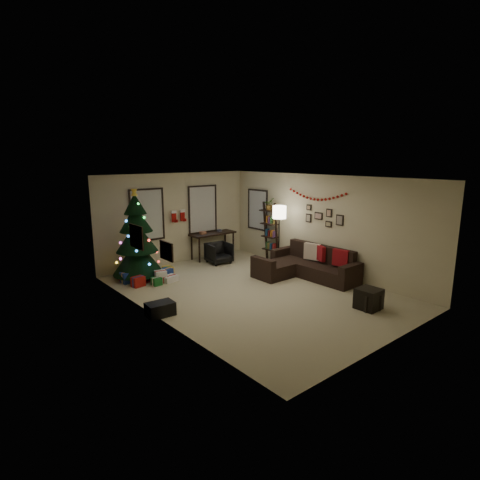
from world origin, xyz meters
The scene contains 29 objects.
floor centered at (0.00, 0.00, 0.00)m, with size 7.00×7.00×0.00m, color #BCB28E.
ceiling centered at (0.00, 0.00, 2.70)m, with size 7.00×7.00×0.00m, color white.
wall_back centered at (0.00, 3.50, 1.35)m, with size 5.00×5.00×0.00m, color beige.
wall_front centered at (0.00, -3.50, 1.35)m, with size 5.00×5.00×0.00m, color beige.
wall_left centered at (-2.50, 0.00, 1.35)m, with size 7.00×7.00×0.00m, color beige.
wall_right centered at (2.50, 0.00, 1.35)m, with size 7.00×7.00×0.00m, color beige.
window_back_left centered at (-0.95, 3.47, 1.55)m, with size 1.05×0.06×1.50m.
window_back_right centered at (0.95, 3.47, 1.55)m, with size 1.05×0.06×1.50m.
window_right_wall centered at (2.47, 2.55, 1.50)m, with size 0.06×0.90×1.30m.
christmas_tree centered at (-1.62, 2.76, 1.01)m, with size 1.32×1.32×2.45m.
presents centered at (-1.38, 2.30, 0.11)m, with size 1.50×1.08×0.30m.
sofa centered at (1.86, -0.01, 0.27)m, with size 1.73×2.52×0.83m.
pillow_red_a centered at (2.21, -0.88, 0.64)m, with size 0.11×0.42×0.42m, color maroon.
pillow_red_b centered at (2.21, -0.22, 0.64)m, with size 0.11×0.40×0.40m, color maroon.
pillow_cream centered at (2.21, 0.05, 0.63)m, with size 0.13×0.45×0.45m, color beige.
ottoman_near centered at (1.17, -2.38, 0.22)m, with size 0.46×0.46×0.44m, color black.
ottoman_far centered at (1.15, -2.39, 0.17)m, with size 0.36×0.36×0.34m, color black.
desk centered at (1.15, 3.22, 0.72)m, with size 1.50×0.54×0.81m.
desk_chair centered at (0.91, 2.57, 0.32)m, with size 0.61×0.57×0.63m, color black.
bookshelf centered at (2.30, 1.79, 0.88)m, with size 0.30×0.54×1.83m.
potted_plant centered at (2.30, 1.88, 1.80)m, with size 0.43×0.37×0.48m, color #4C4C4C.
floor_lamp centered at (1.95, 1.08, 1.51)m, with size 0.38×0.38×1.81m.
art_map centered at (-2.48, 0.89, 1.52)m, with size 0.04×0.60×0.50m.
art_abstract centered at (-2.48, -0.37, 1.45)m, with size 0.04×0.45×0.35m.
gallery centered at (2.48, -0.07, 1.57)m, with size 0.03×1.25×0.54m.
garland centered at (2.45, 0.18, 2.14)m, with size 0.08×1.90×0.30m, color #A5140C, non-canonical shape.
stocking_left centered at (-0.14, 3.35, 1.45)m, with size 0.20×0.05×0.36m.
stocking_right centered at (0.19, 3.41, 1.44)m, with size 0.20×0.05×0.36m.
storage_bin centered at (-2.41, 0.12, 0.14)m, with size 0.55×0.37×0.28m, color black.
Camera 1 is at (-5.91, -6.63, 3.16)m, focal length 29.15 mm.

